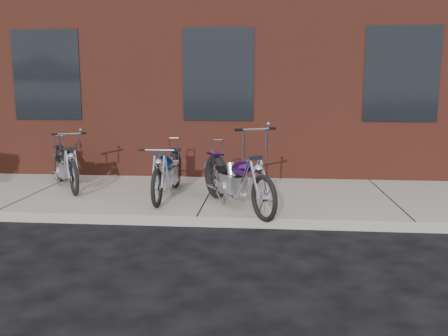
# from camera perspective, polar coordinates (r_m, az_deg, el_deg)

# --- Properties ---
(ground) EXTENTS (120.00, 120.00, 0.00)m
(ground) POSITION_cam_1_polar(r_m,az_deg,el_deg) (6.77, -3.30, -7.09)
(ground) COLOR black
(ground) RESTS_ON ground
(sidewalk) EXTENTS (22.00, 3.00, 0.15)m
(sidewalk) POSITION_cam_1_polar(r_m,az_deg,el_deg) (8.19, -1.76, -3.58)
(sidewalk) COLOR #A09B94
(sidewalk) RESTS_ON ground
(building_brick) EXTENTS (22.00, 10.00, 8.00)m
(building_brick) POSITION_cam_1_polar(r_m,az_deg,el_deg) (14.59, 1.40, 17.72)
(building_brick) COLOR maroon
(building_brick) RESTS_ON ground
(chopper_purple) EXTENTS (1.23, 1.98, 1.26)m
(chopper_purple) POSITION_cam_1_polar(r_m,az_deg,el_deg) (7.13, 1.44, -1.63)
(chopper_purple) COLOR black
(chopper_purple) RESTS_ON sidewalk
(chopper_blue) EXTENTS (0.51, 2.11, 0.92)m
(chopper_blue) POSITION_cam_1_polar(r_m,az_deg,el_deg) (7.97, -6.80, -0.66)
(chopper_blue) COLOR black
(chopper_blue) RESTS_ON sidewalk
(chopper_third) EXTENTS (1.20, 1.78, 1.04)m
(chopper_third) POSITION_cam_1_polar(r_m,az_deg,el_deg) (9.08, -18.48, 0.10)
(chopper_third) COLOR black
(chopper_third) RESTS_ON sidewalk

